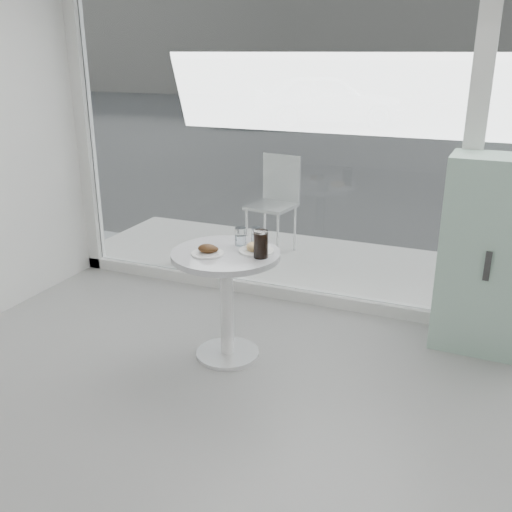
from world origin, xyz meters
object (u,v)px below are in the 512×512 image
at_px(main_table, 226,283).
at_px(car_white, 328,99).
at_px(mint_cabinet, 489,256).
at_px(water_tumbler_a, 241,238).
at_px(patio_chair, 275,198).
at_px(plate_donut, 256,249).
at_px(water_tumbler_b, 256,236).
at_px(cola_glass, 261,245).
at_px(plate_fritter, 208,251).

height_order(main_table, car_white, car_white).
height_order(mint_cabinet, water_tumbler_a, mint_cabinet).
height_order(patio_chair, plate_donut, patio_chair).
height_order(patio_chair, car_white, car_white).
bearing_deg(patio_chair, plate_donut, -63.78).
relative_size(main_table, water_tumbler_b, 7.10).
bearing_deg(cola_glass, plate_donut, 126.70).
height_order(mint_cabinet, plate_donut, mint_cabinet).
distance_m(main_table, water_tumbler_b, 0.39).
distance_m(plate_fritter, cola_glass, 0.35).
bearing_deg(cola_glass, plate_fritter, -166.58).
height_order(mint_cabinet, plate_fritter, mint_cabinet).
bearing_deg(plate_fritter, mint_cabinet, 29.01).
distance_m(main_table, mint_cabinet, 1.81).
distance_m(mint_cabinet, patio_chair, 2.40).
bearing_deg(plate_donut, water_tumbler_a, 152.69).
bearing_deg(water_tumbler_a, plate_donut, -27.31).
xyz_separation_m(mint_cabinet, cola_glass, (-1.34, -0.85, 0.17)).
bearing_deg(plate_donut, plate_fritter, -147.09).
relative_size(mint_cabinet, plate_fritter, 6.47).
bearing_deg(water_tumbler_a, patio_chair, 104.09).
xyz_separation_m(water_tumbler_a, cola_glass, (0.22, -0.17, 0.03)).
bearing_deg(water_tumbler_a, cola_glass, -37.91).
height_order(water_tumbler_a, water_tumbler_b, water_tumbler_a).
bearing_deg(water_tumbler_a, mint_cabinet, 23.62).
distance_m(mint_cabinet, car_white, 13.05).
relative_size(plate_fritter, plate_donut, 0.92).
bearing_deg(plate_donut, water_tumbler_b, 113.23).
height_order(plate_fritter, water_tumbler_b, water_tumbler_b).
xyz_separation_m(car_white, cola_glass, (3.29, -13.05, 0.14)).
bearing_deg(water_tumbler_b, patio_chair, 106.92).
xyz_separation_m(plate_fritter, cola_glass, (0.34, 0.08, 0.06)).
distance_m(mint_cabinet, water_tumbler_b, 1.60).
xyz_separation_m(water_tumbler_a, water_tumbler_b, (0.07, 0.10, -0.01)).
relative_size(water_tumbler_a, cola_glass, 0.69).
relative_size(plate_fritter, water_tumbler_b, 1.96).
distance_m(car_white, water_tumbler_b, 13.16).
height_order(mint_cabinet, cola_glass, mint_cabinet).
distance_m(mint_cabinet, cola_glass, 1.60).
height_order(car_white, plate_donut, car_white).
bearing_deg(cola_glass, main_table, 178.44).
xyz_separation_m(mint_cabinet, plate_fritter, (-1.68, -0.93, 0.11)).
xyz_separation_m(main_table, car_white, (-3.04, 13.04, 0.16)).
height_order(car_white, water_tumbler_a, car_white).
bearing_deg(water_tumbler_b, cola_glass, -61.66).
bearing_deg(water_tumbler_b, car_white, 103.83).
height_order(patio_chair, water_tumbler_a, patio_chair).
relative_size(main_table, car_white, 0.18).
bearing_deg(plate_fritter, main_table, 46.27).
bearing_deg(patio_chair, water_tumbler_b, -64.34).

